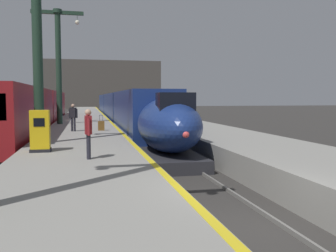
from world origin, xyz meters
TOP-DOWN VIEW (x-y plane):
  - ground_plane at (0.00, 0.00)m, footprint 260.00×260.00m
  - platform_left at (-4.05, 24.75)m, footprint 4.80×110.00m
  - platform_right at (4.05, 24.75)m, footprint 4.80×110.00m
  - platform_left_safety_stripe at (-1.77, 24.75)m, footprint 0.20×107.80m
  - rail_main_left at (-0.75, 27.50)m, footprint 0.08×110.00m
  - rail_main_right at (0.75, 27.50)m, footprint 0.08×110.00m
  - rail_secondary_left at (-8.85, 27.50)m, footprint 0.08×110.00m
  - rail_secondary_right at (-7.35, 27.50)m, footprint 0.08×110.00m
  - highspeed_train_main at (0.00, 33.72)m, footprint 2.92×56.56m
  - regional_train_adjacent at (-8.10, 26.32)m, footprint 2.85×36.60m
  - station_column_mid at (-5.90, 9.83)m, footprint 4.00×0.68m
  - station_column_far at (-5.90, 22.96)m, footprint 4.00×0.68m
  - passenger_near_edge at (-4.61, 15.82)m, footprint 0.54×0.34m
  - passenger_mid_platform at (-3.75, 4.91)m, footprint 0.25×0.57m
  - rolling_suitcase at (-2.90, 16.02)m, footprint 0.40×0.22m
  - ticket_machine_yellow at (-5.55, 7.06)m, footprint 0.76×0.62m
  - terminus_back_wall at (0.00, 102.00)m, footprint 36.00×2.00m

SIDE VIEW (x-z plane):
  - ground_plane at x=0.00m, z-range 0.00..0.00m
  - rail_main_left at x=-0.75m, z-range 0.00..0.12m
  - rail_main_right at x=0.75m, z-range 0.00..0.12m
  - rail_secondary_left at x=-8.85m, z-range 0.00..0.12m
  - rail_secondary_right at x=-7.35m, z-range 0.00..0.12m
  - platform_left at x=-4.05m, z-range 0.00..1.05m
  - platform_right at x=4.05m, z-range 0.00..1.05m
  - platform_left_safety_stripe at x=-1.77m, z-range 1.05..1.06m
  - rolling_suitcase at x=-2.90m, z-range 0.86..1.85m
  - ticket_machine_yellow at x=-5.55m, z-range 0.99..2.59m
  - highspeed_train_main at x=0.00m, z-range 0.16..3.76m
  - passenger_near_edge at x=-4.61m, z-range 1.19..2.88m
  - passenger_mid_platform at x=-3.75m, z-range 1.19..2.88m
  - regional_train_adjacent at x=-8.10m, z-range 0.23..4.03m
  - station_column_mid at x=-5.90m, z-range 1.98..10.91m
  - station_column_far at x=-5.90m, z-range 1.98..10.97m
  - terminus_back_wall at x=0.00m, z-range 0.00..14.00m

